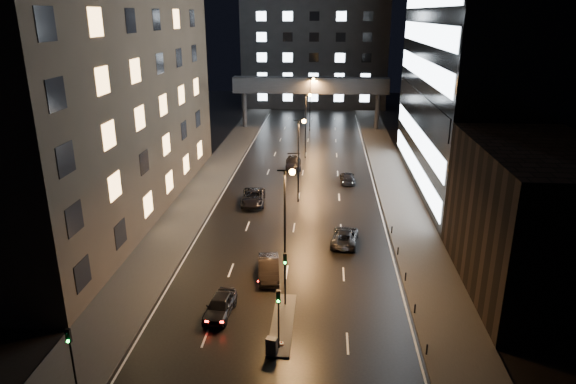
# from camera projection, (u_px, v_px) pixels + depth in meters

# --- Properties ---
(ground) EXTENTS (160.00, 160.00, 0.00)m
(ground) POSITION_uv_depth(u_px,v_px,m) (303.00, 173.00, 73.57)
(ground) COLOR black
(ground) RESTS_ON ground
(sidewalk_left) EXTENTS (5.00, 110.00, 0.15)m
(sidewalk_left) POSITION_uv_depth(u_px,v_px,m) (209.00, 181.00, 69.72)
(sidewalk_left) COLOR #383533
(sidewalk_left) RESTS_ON ground
(sidewalk_right) EXTENTS (5.00, 110.00, 0.15)m
(sidewalk_right) POSITION_uv_depth(u_px,v_px,m) (395.00, 185.00, 67.96)
(sidewalk_right) COLOR #383533
(sidewalk_right) RESTS_ON ground
(building_left) EXTENTS (15.00, 48.00, 40.00)m
(building_left) POSITION_uv_depth(u_px,v_px,m) (82.00, 30.00, 53.49)
(building_left) COLOR #2D2319
(building_left) RESTS_ON ground
(building_right_low) EXTENTS (10.00, 18.00, 12.00)m
(building_right_low) POSITION_uv_depth(u_px,v_px,m) (535.00, 220.00, 41.00)
(building_right_low) COLOR black
(building_right_low) RESTS_ON ground
(building_right_glass) EXTENTS (20.00, 36.00, 45.00)m
(building_right_glass) POSITION_uv_depth(u_px,v_px,m) (514.00, 6.00, 60.62)
(building_right_glass) COLOR black
(building_right_glass) RESTS_ON ground
(building_far) EXTENTS (34.00, 14.00, 25.00)m
(building_far) POSITION_uv_depth(u_px,v_px,m) (315.00, 53.00, 124.04)
(building_far) COLOR #333335
(building_far) RESTS_ON ground
(skybridge) EXTENTS (30.00, 3.00, 10.00)m
(skybridge) POSITION_uv_depth(u_px,v_px,m) (311.00, 86.00, 99.06)
(skybridge) COLOR #333335
(skybridge) RESTS_ON ground
(median_island) EXTENTS (1.60, 8.00, 0.15)m
(median_island) POSITION_uv_depth(u_px,v_px,m) (282.00, 323.00, 37.75)
(median_island) COLOR #383533
(median_island) RESTS_ON ground
(traffic_signal_near) EXTENTS (0.28, 0.34, 4.40)m
(traffic_signal_near) POSITION_uv_depth(u_px,v_px,m) (285.00, 271.00, 39.10)
(traffic_signal_near) COLOR black
(traffic_signal_near) RESTS_ON median_island
(traffic_signal_far) EXTENTS (0.28, 0.34, 4.40)m
(traffic_signal_far) POSITION_uv_depth(u_px,v_px,m) (278.00, 310.00, 33.92)
(traffic_signal_far) COLOR black
(traffic_signal_far) RESTS_ON median_island
(traffic_signal_corner) EXTENTS (0.28, 0.34, 4.40)m
(traffic_signal_corner) POSITION_uv_depth(u_px,v_px,m) (71.00, 350.00, 30.10)
(traffic_signal_corner) COLOR black
(traffic_signal_corner) RESTS_ON ground
(bollard_row) EXTENTS (0.12, 25.12, 0.90)m
(bollard_row) POSITION_uv_depth(u_px,v_px,m) (410.00, 292.00, 41.17)
(bollard_row) COLOR black
(bollard_row) RESTS_ON ground
(streetlight_near) EXTENTS (1.45, 0.50, 10.15)m
(streetlight_near) POSITION_uv_depth(u_px,v_px,m) (287.00, 212.00, 41.29)
(streetlight_near) COLOR black
(streetlight_near) RESTS_ON ground
(streetlight_mid_a) EXTENTS (1.45, 0.50, 10.15)m
(streetlight_mid_a) POSITION_uv_depth(u_px,v_px,m) (300.00, 150.00, 60.12)
(streetlight_mid_a) COLOR black
(streetlight_mid_a) RESTS_ON ground
(streetlight_mid_b) EXTENTS (1.45, 0.50, 10.15)m
(streetlight_mid_b) POSITION_uv_depth(u_px,v_px,m) (307.00, 117.00, 78.94)
(streetlight_mid_b) COLOR black
(streetlight_mid_b) RESTS_ON ground
(streetlight_far) EXTENTS (1.45, 0.50, 10.15)m
(streetlight_far) POSITION_uv_depth(u_px,v_px,m) (311.00, 97.00, 97.77)
(streetlight_far) COLOR black
(streetlight_far) RESTS_ON ground
(car_away_a) EXTENTS (2.20, 4.67, 1.54)m
(car_away_a) POSITION_uv_depth(u_px,v_px,m) (220.00, 305.00, 38.74)
(car_away_a) COLOR black
(car_away_a) RESTS_ON ground
(car_away_b) EXTENTS (2.37, 5.18, 1.65)m
(car_away_b) POSITION_uv_depth(u_px,v_px,m) (269.00, 268.00, 44.25)
(car_away_b) COLOR black
(car_away_b) RESTS_ON ground
(car_away_c) EXTENTS (3.10, 6.04, 1.63)m
(car_away_c) POSITION_uv_depth(u_px,v_px,m) (253.00, 197.00, 61.36)
(car_away_c) COLOR black
(car_away_c) RESTS_ON ground
(car_away_d) EXTENTS (2.54, 5.65, 1.61)m
(car_away_d) POSITION_uv_depth(u_px,v_px,m) (293.00, 163.00, 75.57)
(car_away_d) COLOR black
(car_away_d) RESTS_ON ground
(car_toward_a) EXTENTS (3.07, 5.57, 1.48)m
(car_toward_a) POSITION_uv_depth(u_px,v_px,m) (345.00, 236.00, 50.79)
(car_toward_a) COLOR black
(car_toward_a) RESTS_ON ground
(car_toward_b) EXTENTS (2.02, 4.72, 1.35)m
(car_toward_b) POSITION_uv_depth(u_px,v_px,m) (348.00, 177.00, 69.22)
(car_toward_b) COLOR black
(car_toward_b) RESTS_ON ground
(utility_cabinet) EXTENTS (0.84, 0.66, 1.19)m
(utility_cabinet) POSITION_uv_depth(u_px,v_px,m) (272.00, 346.00, 34.07)
(utility_cabinet) COLOR #49494B
(utility_cabinet) RESTS_ON median_island
(cone_b) EXTENTS (0.45, 0.45, 0.47)m
(cone_b) POSITION_uv_depth(u_px,v_px,m) (281.00, 344.00, 35.14)
(cone_b) COLOR #FF520D
(cone_b) RESTS_ON ground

